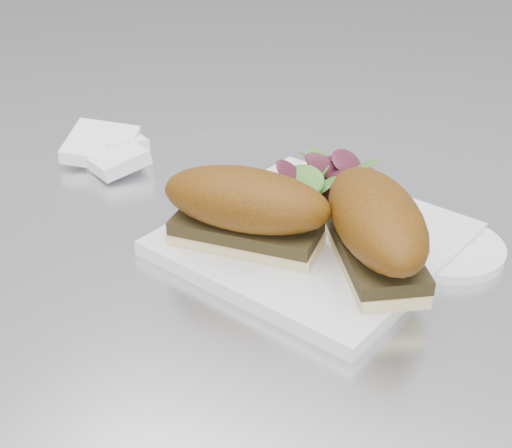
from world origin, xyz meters
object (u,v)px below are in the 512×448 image
(sandwich_left, at_px, (246,207))
(saucer, at_px, (444,248))
(plate, at_px, (314,239))
(sandwich_right, at_px, (376,226))

(sandwich_left, xyz_separation_m, saucer, (0.18, 0.10, -0.05))
(plate, distance_m, saucer, 0.13)
(plate, bearing_deg, sandwich_right, -21.51)
(sandwich_right, bearing_deg, saucer, 110.80)
(plate, xyz_separation_m, sandwich_left, (-0.05, -0.05, 0.05))
(plate, height_order, saucer, plate)
(plate, relative_size, sandwich_left, 1.46)
(sandwich_right, height_order, saucer, sandwich_right)
(plate, xyz_separation_m, sandwich_right, (0.07, -0.03, 0.05))
(saucer, bearing_deg, sandwich_left, -149.98)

